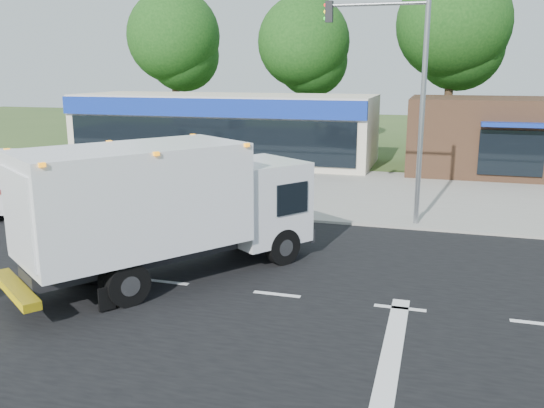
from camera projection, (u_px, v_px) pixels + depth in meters
name	position (u px, v px, depth m)	size (l,w,h in m)	color
ground	(277.00, 295.00, 14.29)	(120.00, 120.00, 0.00)	#385123
road_asphalt	(277.00, 295.00, 14.29)	(60.00, 14.00, 0.02)	black
sidewalk	(336.00, 215.00, 21.94)	(60.00, 2.40, 0.12)	gray
parking_apron	(357.00, 187.00, 27.37)	(60.00, 9.00, 0.02)	gray
lane_markings	(319.00, 323.00, 12.66)	(55.20, 7.00, 0.01)	silver
ems_box_truck	(166.00, 202.00, 15.03)	(6.82, 8.13, 3.63)	black
retail_strip_mall	(224.00, 128.00, 34.92)	(18.00, 6.20, 4.00)	beige
brown_storefront	(506.00, 136.00, 30.59)	(10.00, 6.70, 4.00)	#382316
traffic_signal_pole	(404.00, 86.00, 19.63)	(3.51, 0.25, 8.00)	gray
background_trees	(378.00, 40.00, 39.15)	(36.77, 7.39, 12.10)	#332114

